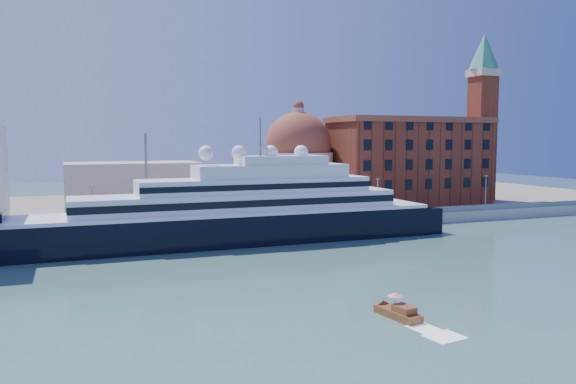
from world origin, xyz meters
name	(u,v)px	position (x,y,z in m)	size (l,w,h in m)	color
ground	(309,266)	(0.00, 0.00, 0.00)	(400.00, 400.00, 0.00)	#335852
quay	(245,226)	(0.00, 34.00, 1.25)	(180.00, 10.00, 2.50)	gray
land	(202,206)	(0.00, 75.00, 1.00)	(260.00, 72.00, 2.00)	slate
quay_fence	(251,220)	(0.00, 29.50, 3.10)	(180.00, 0.10, 1.20)	slate
superyacht	(216,219)	(-8.88, 23.00, 4.72)	(91.55, 12.69, 27.36)	black
water_taxi	(399,312)	(-1.13, -26.81, 0.67)	(2.84, 6.12, 2.80)	maroon
warehouse	(409,160)	(52.00, 52.00, 13.79)	(43.00, 19.00, 23.25)	maroon
campanile	(482,106)	(76.00, 52.00, 28.76)	(8.40, 8.40, 47.00)	maroon
church	(241,173)	(6.39, 57.72, 10.91)	(66.00, 18.00, 25.50)	beige
lamp_posts	(185,188)	(-12.67, 32.27, 9.84)	(120.80, 2.40, 18.00)	slate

